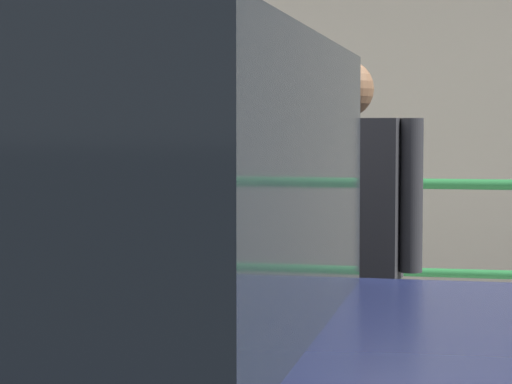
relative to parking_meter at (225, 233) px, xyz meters
name	(u,v)px	position (x,y,z in m)	size (l,w,h in m)	color
parking_meter	(225,233)	(0.00, 0.00, 0.00)	(0.18, 0.19, 1.39)	slate
pedestrian_at_meter	(344,245)	(0.48, 0.02, -0.04)	(0.65, 0.44, 1.72)	#1E233F
background_railing	(240,234)	(-0.37, 1.91, -0.20)	(24.06, 0.06, 1.16)	#1E602D
backdrop_wall	(308,113)	(-0.37, 4.48, 0.55)	(32.00, 0.50, 3.44)	#ADA38E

